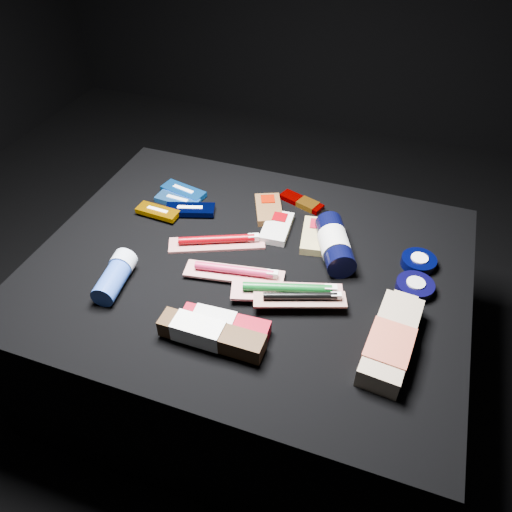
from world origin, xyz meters
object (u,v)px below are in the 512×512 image
(bodywash_bottle, at_px, (391,343))
(deodorant_stick, at_px, (115,276))
(lotion_bottle, at_px, (335,244))
(toothpaste_carton_red, at_px, (221,323))

(bodywash_bottle, xyz_separation_m, deodorant_stick, (-0.59, -0.02, 0.00))
(lotion_bottle, distance_m, toothpaste_carton_red, 0.34)
(bodywash_bottle, bearing_deg, lotion_bottle, 129.93)
(lotion_bottle, xyz_separation_m, toothpaste_carton_red, (-0.16, -0.29, -0.02))
(bodywash_bottle, bearing_deg, deodorant_stick, -172.74)
(deodorant_stick, distance_m, toothpaste_carton_red, 0.27)
(lotion_bottle, relative_size, deodorant_stick, 1.55)
(deodorant_stick, bearing_deg, lotion_bottle, 23.86)
(bodywash_bottle, distance_m, toothpaste_carton_red, 0.33)
(bodywash_bottle, relative_size, toothpaste_carton_red, 1.31)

